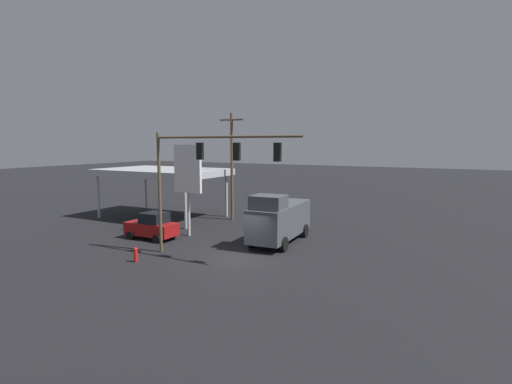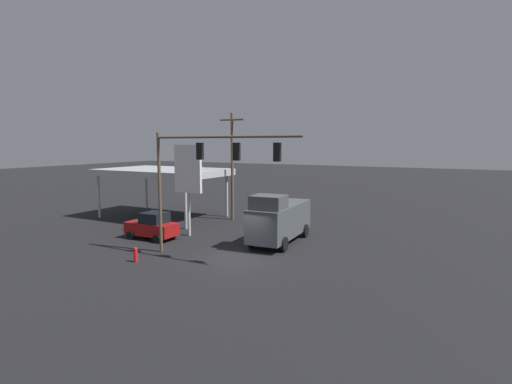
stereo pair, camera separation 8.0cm
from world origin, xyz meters
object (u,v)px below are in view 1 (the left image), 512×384
Objects in this scene: utility_pole at (232,164)px; hatchback_crossing at (152,226)px; traffic_signal_assembly at (206,164)px; price_sign at (188,172)px; delivery_truck at (279,219)px; fire_hydrant at (136,255)px.

utility_pole reaches higher than hatchback_crossing.
traffic_signal_assembly reaches higher than price_sign.
price_sign is at bearing -42.98° from traffic_signal_assembly.
price_sign is 1.78× the size of hatchback_crossing.
utility_pole is 1.39× the size of delivery_truck.
utility_pole is 10.90× the size of fire_hydrant.
traffic_signal_assembly is at bearing -23.91° from delivery_truck.
utility_pole is 10.04m from hatchback_crossing.
delivery_truck is at bearing -159.96° from hatchback_crossing.
delivery_truck is 9.90m from fire_hydrant.
hatchback_crossing is 5.75m from fire_hydrant.
fire_hydrant is (-3.12, 4.80, -0.51)m from hatchback_crossing.
hatchback_crossing reaches higher than fire_hydrant.
delivery_truck is at bearing -110.52° from traffic_signal_assembly.
utility_pole is 9.90m from delivery_truck.
traffic_signal_assembly is at bearing 114.56° from utility_pole.
traffic_signal_assembly reaches higher than hatchback_crossing.
utility_pole is 14.73m from fire_hydrant.
hatchback_crossing is at bearing -19.84° from traffic_signal_assembly.
traffic_signal_assembly is 7.29m from delivery_truck.
utility_pole is at bearing -99.20° from hatchback_crossing.
utility_pole is at bearing -86.48° from price_sign.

